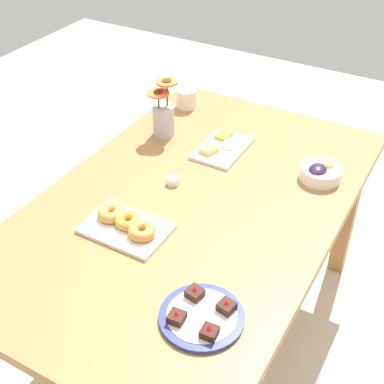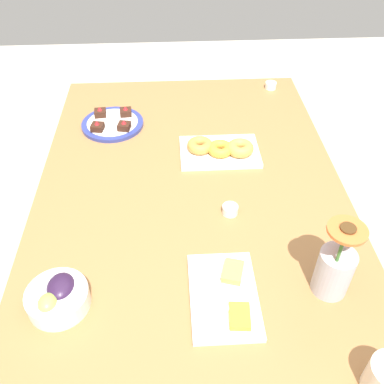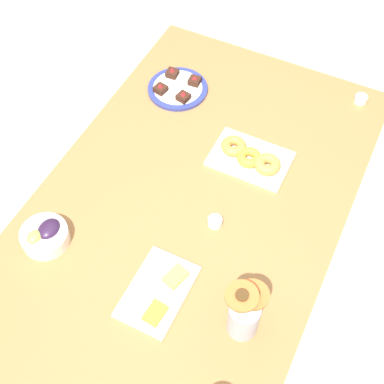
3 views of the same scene
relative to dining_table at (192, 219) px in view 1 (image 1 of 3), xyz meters
The scene contains 9 objects.
ground_plane 0.65m from the dining_table, ahead, with size 6.00×6.00×0.00m, color beige.
dining_table is the anchor object (origin of this frame).
coffee_mug 0.72m from the dining_table, 31.57° to the left, with size 0.13×0.09×0.09m.
grape_bowl 0.51m from the dining_table, 44.62° to the right, with size 0.15×0.15×0.07m.
cheese_platter 0.38m from the dining_table, 10.07° to the left, with size 0.26×0.17×0.03m.
croissant_platter 0.29m from the dining_table, 154.63° to the left, with size 0.19×0.28×0.05m.
jam_cup_berry 0.16m from the dining_table, 62.94° to the left, with size 0.05×0.05×0.03m.
dessert_plate 0.54m from the dining_table, 147.60° to the right, with size 0.24×0.24×0.05m.
flower_vase 0.51m from the dining_table, 43.95° to the left, with size 0.12×0.11×0.25m.
Camera 1 is at (-1.30, -0.74, 1.90)m, focal length 50.00 mm.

